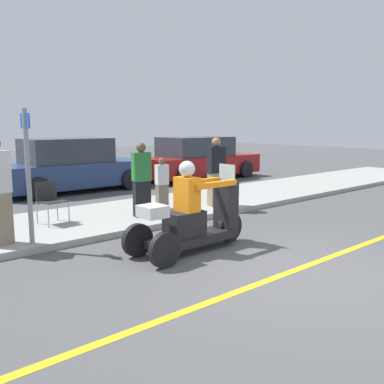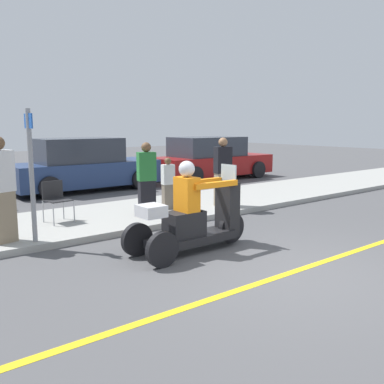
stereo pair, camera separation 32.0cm
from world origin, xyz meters
name	(u,v)px [view 1 (the left image)]	position (x,y,z in m)	size (l,w,h in m)	color
ground_plane	(293,271)	(0.00, 0.00, 0.00)	(60.00, 60.00, 0.00)	#4C4C4F
lane_stripe	(273,278)	(-0.45, 0.00, 0.00)	(24.00, 0.12, 0.01)	gold
sidewalk_strip	(121,215)	(0.00, 4.60, 0.06)	(28.00, 2.80, 0.12)	#9E9E99
motorcycle_trike	(193,219)	(-0.43, 1.67, 0.54)	(2.25, 0.80, 1.50)	black
spectator_with_child	(216,173)	(2.19, 3.82, 0.91)	(0.43, 0.31, 1.63)	gray
spectator_mid_group	(142,181)	(0.17, 3.99, 0.88)	(0.42, 0.32, 1.57)	black
spectator_far_back	(162,185)	(0.95, 4.32, 0.69)	(0.31, 0.21, 1.19)	#726656
folding_chair_set_back	(50,198)	(-1.57, 4.66, 0.62)	(0.51, 0.51, 0.82)	#A5A8AD
parked_car_lot_center	(72,167)	(0.92, 8.85, 0.76)	(4.54, 1.94, 1.64)	navy
parked_car_lot_right	(199,159)	(5.92, 8.55, 0.75)	(4.84, 2.00, 1.59)	maroon
street_sign	(28,171)	(-2.40, 3.45, 1.32)	(0.08, 0.36, 2.20)	gray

